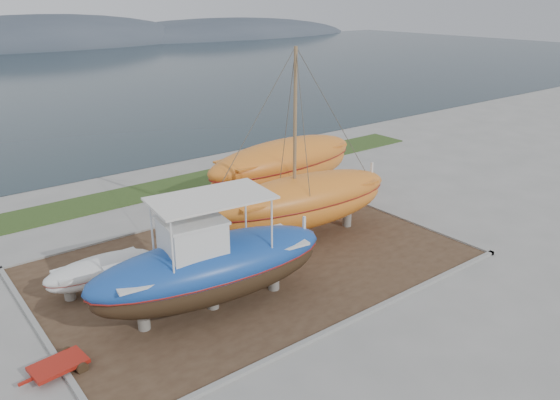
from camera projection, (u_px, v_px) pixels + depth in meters
ground at (312, 299)px, 21.41m from camera, size 140.00×140.00×0.00m
dirt_patch at (253, 262)px, 24.35m from camera, size 18.00×12.00×0.06m
curb_frame at (253, 261)px, 24.34m from camera, size 18.60×12.60×0.15m
grass_strip at (143, 192)px, 32.84m from camera, size 44.00×3.00×0.08m
blue_caique at (211, 255)px, 19.95m from camera, size 9.57×3.93×4.47m
white_dinghy at (100, 274)px, 21.84m from camera, size 4.41×1.69×1.32m
orange_sailboat at (304, 148)px, 25.08m from camera, size 9.87×3.78×9.10m
orange_bare_hull at (283, 171)px, 31.28m from camera, size 10.48×3.77×3.37m
red_trailer at (59, 368)px, 17.21m from camera, size 2.62×1.51×0.35m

